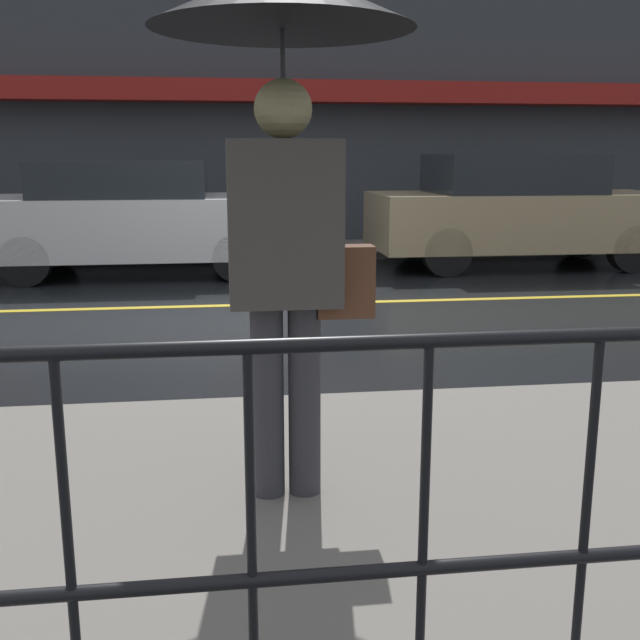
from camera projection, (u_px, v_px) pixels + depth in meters
name	position (u px, v px, depth m)	size (l,w,h in m)	color
ground_plane	(266.00, 305.00, 8.00)	(80.00, 80.00, 0.00)	black
sidewalk_near	(339.00, 518.00, 3.18)	(28.00, 3.07, 0.11)	slate
sidewalk_far	(250.00, 250.00, 12.19)	(28.00, 1.80, 0.11)	slate
lane_marking	(266.00, 304.00, 8.00)	(25.20, 0.12, 0.01)	gold
building_storefront	(244.00, 79.00, 12.59)	(28.00, 0.85, 5.67)	#383D42
railing_foreground	(425.00, 491.00, 1.78)	(12.00, 0.04, 1.06)	black
pedestrian	(284.00, 95.00, 2.94)	(1.04, 1.04, 2.16)	#333338
car_white	(135.00, 217.00, 9.97)	(4.13, 1.89, 1.50)	silver
car_tan	(518.00, 210.00, 10.64)	(4.20, 1.77, 1.58)	tan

